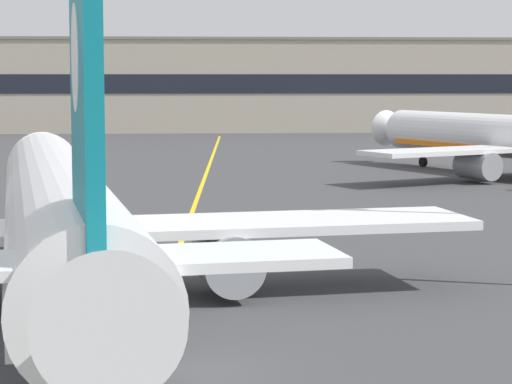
% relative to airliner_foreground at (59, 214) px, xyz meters
% --- Properties ---
extents(ground_plane, '(400.00, 400.00, 0.00)m').
position_rel_airliner_foreground_xyz_m(ground_plane, '(4.73, -9.60, -3.37)').
color(ground_plane, '#3D3D3F').
extents(taxiway_centreline, '(10.00, 179.75, 0.01)m').
position_rel_airliner_foreground_xyz_m(taxiway_centreline, '(4.73, 20.40, -3.37)').
color(taxiway_centreline, yellow).
rests_on(taxiway_centreline, ground).
extents(airliner_foreground, '(32.36, 41.39, 11.65)m').
position_rel_airliner_foreground_xyz_m(airliner_foreground, '(0.00, 0.00, 0.00)').
color(airliner_foreground, white).
rests_on(airliner_foreground, ground).
extents(safety_cone_by_nose_gear, '(0.44, 0.44, 0.55)m').
position_rel_airliner_foreground_xyz_m(safety_cone_by_nose_gear, '(0.49, 16.59, -3.11)').
color(safety_cone_by_nose_gear, orange).
rests_on(safety_cone_by_nose_gear, ground).
extents(terminal_building, '(159.50, 12.40, 14.07)m').
position_rel_airliner_foreground_xyz_m(terminal_building, '(9.23, 123.75, 3.67)').
color(terminal_building, '#B2A893').
rests_on(terminal_building, ground).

